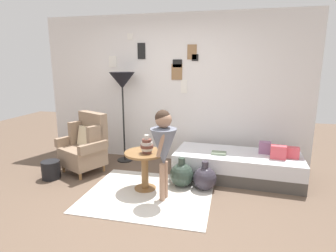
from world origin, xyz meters
TOP-DOWN VIEW (x-y plane):
  - ground_plane at (0.00, 0.00)m, footprint 12.00×12.00m
  - gallery_wall at (-0.00, 1.95)m, footprint 4.80×0.12m
  - rug at (0.01, 0.41)m, footprint 1.69×1.44m
  - armchair at (-1.25, 1.01)m, footprint 0.90×0.81m
  - daybed at (1.18, 1.27)m, footprint 1.95×0.92m
  - pillow_head at (1.95, 1.23)m, footprint 0.21×0.15m
  - pillow_mid at (1.75, 1.15)m, footprint 0.22×0.14m
  - pillow_back at (1.58, 1.36)m, footprint 0.18×0.14m
  - side_table at (-0.09, 0.56)m, footprint 0.56×0.56m
  - vase_striped at (-0.05, 0.52)m, footprint 0.18×0.18m
  - floor_lamp at (-0.83, 1.61)m, footprint 0.45×0.45m
  - person_child at (0.24, 0.32)m, footprint 0.34×0.34m
  - book_on_daybed at (0.90, 1.17)m, footprint 0.23×0.17m
  - demijohn_near at (0.40, 0.76)m, footprint 0.35×0.35m
  - demijohn_far at (0.74, 0.73)m, footprint 0.34×0.34m
  - magazine_basket at (-1.64, 0.58)m, footprint 0.28×0.28m

SIDE VIEW (x-z plane):
  - ground_plane at x=0.00m, z-range 0.00..0.00m
  - rug at x=0.01m, z-range 0.00..0.01m
  - magazine_basket at x=-1.64m, z-range 0.00..0.28m
  - demijohn_far at x=0.74m, z-range -0.04..0.38m
  - demijohn_near at x=0.40m, z-range -0.04..0.40m
  - daybed at x=1.18m, z-range 0.00..0.40m
  - side_table at x=-0.09m, z-range 0.12..0.67m
  - book_on_daybed at x=0.90m, z-range 0.40..0.43m
  - armchair at x=-1.25m, z-range -0.05..0.92m
  - pillow_head at x=1.95m, z-range 0.40..0.56m
  - pillow_back at x=1.58m, z-range 0.40..0.58m
  - pillow_mid at x=1.75m, z-range 0.40..0.60m
  - vase_striped at x=-0.05m, z-range 0.53..0.79m
  - person_child at x=0.24m, z-range 0.17..1.37m
  - gallery_wall at x=0.00m, z-range 0.00..2.60m
  - floor_lamp at x=-0.83m, z-range 0.61..2.22m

